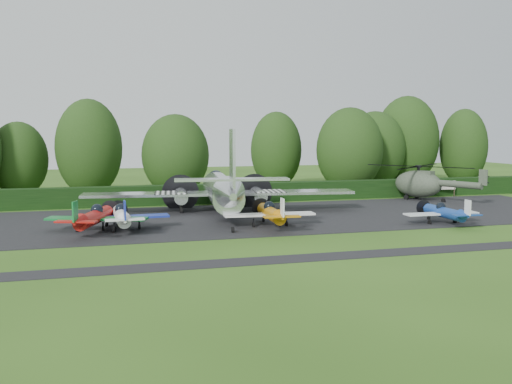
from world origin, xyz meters
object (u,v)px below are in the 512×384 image
object	(u,v)px
light_plane_blue	(444,212)
light_plane_orange	(271,213)
light_plane_white	(121,216)
transport_plane	(222,190)
helicopter	(419,182)
light_plane_red	(94,217)
sign_board	(442,186)

from	to	relation	value
light_plane_blue	light_plane_orange	bearing A→B (deg)	169.28
light_plane_white	light_plane_orange	size ratio (longest dim) A/B	1.00
transport_plane	helicopter	distance (m)	23.51
light_plane_white	helicopter	bearing A→B (deg)	20.86
light_plane_blue	light_plane_red	bearing A→B (deg)	171.48
light_plane_white	light_plane_blue	bearing A→B (deg)	-7.09
light_plane_white	light_plane_red	bearing A→B (deg)	-166.27
transport_plane	sign_board	world-z (taller)	transport_plane
helicopter	light_plane_blue	bearing A→B (deg)	-89.97
light_plane_blue	helicopter	xyz separation A→B (m)	(6.78, 15.02, 1.04)
transport_plane	light_plane_blue	distance (m)	19.00
transport_plane	light_plane_orange	world-z (taller)	transport_plane
light_plane_white	sign_board	xyz separation A→B (m)	(36.45, 13.36, 0.08)
light_plane_orange	helicopter	distance (m)	24.30
helicopter	light_plane_red	bearing A→B (deg)	-137.00
sign_board	helicopter	bearing A→B (deg)	-164.39
transport_plane	light_plane_red	bearing A→B (deg)	-157.15
light_plane_orange	light_plane_blue	xyz separation A→B (m)	(13.93, -2.35, -0.15)
light_plane_orange	transport_plane	bearing A→B (deg)	102.89
light_plane_orange	sign_board	world-z (taller)	light_plane_orange
light_plane_red	light_plane_white	xyz separation A→B (m)	(1.98, 0.42, -0.05)
light_plane_blue	helicopter	world-z (taller)	helicopter
transport_plane	light_plane_orange	xyz separation A→B (m)	(2.23, -7.56, -1.07)
light_plane_blue	sign_board	xyz separation A→B (m)	(11.19, 17.31, 0.23)
transport_plane	light_plane_blue	xyz separation A→B (m)	(16.16, -9.91, -1.22)
helicopter	sign_board	bearing A→B (deg)	51.72
light_plane_blue	transport_plane	bearing A→B (deg)	147.36
transport_plane	light_plane_red	size ratio (longest dim) A/B	3.14
transport_plane	light_plane_white	bearing A→B (deg)	-153.86
light_plane_white	light_plane_orange	bearing A→B (deg)	-6.23
light_plane_orange	helicopter	bearing A→B (deg)	27.88
transport_plane	light_plane_orange	distance (m)	7.95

